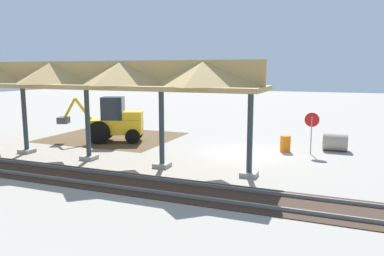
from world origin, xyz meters
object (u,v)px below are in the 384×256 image
at_px(concrete_pipe, 335,142).
at_px(traffic_barrel, 285,144).
at_px(backhoe, 114,122).
at_px(stop_sign, 312,124).

distance_m(concrete_pipe, traffic_barrel, 2.86).
bearing_deg(traffic_barrel, backhoe, 5.85).
bearing_deg(backhoe, traffic_barrel, -174.15).
bearing_deg(backhoe, concrete_pipe, -169.69).
bearing_deg(backhoe, stop_sign, -175.30).
xyz_separation_m(stop_sign, backhoe, (11.71, 0.96, -0.34)).
relative_size(backhoe, traffic_barrel, 5.79).
distance_m(stop_sign, backhoe, 11.76).
bearing_deg(traffic_barrel, stop_sign, 175.74).
xyz_separation_m(stop_sign, concrete_pipe, (-1.21, -1.39, -1.12)).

